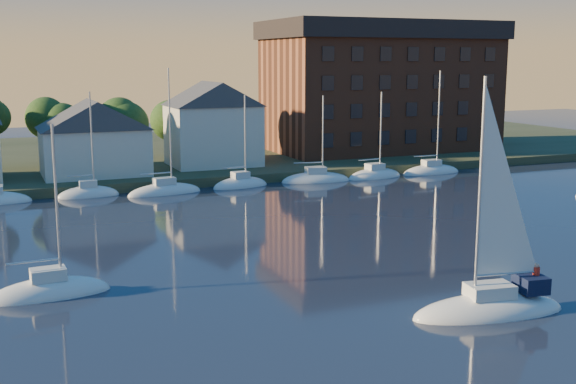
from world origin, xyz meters
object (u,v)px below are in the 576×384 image
condo_block (381,85)px  clubhouse_east (213,123)px  drifting_sailboat_left (50,294)px  clubhouse_centre (94,137)px  hero_sailboat (491,303)px

condo_block → clubhouse_east: bearing=-167.1°
drifting_sailboat_left → clubhouse_centre: bearing=75.2°
clubhouse_centre → drifting_sailboat_left: (-8.07, -37.85, -5.04)m
clubhouse_centre → condo_block: condo_block is taller
clubhouse_east → drifting_sailboat_left: clubhouse_east is taller
condo_block → drifting_sailboat_left: 67.10m
clubhouse_centre → hero_sailboat: size_ratio=0.85×
condo_block → drifting_sailboat_left: size_ratio=2.83×
clubhouse_centre → condo_block: (40.00, 7.95, 4.66)m
clubhouse_centre → drifting_sailboat_left: drifting_sailboat_left is taller
clubhouse_centre → clubhouse_east: 14.17m
clubhouse_east → drifting_sailboat_left: size_ratio=0.96×
condo_block → hero_sailboat: 64.47m
clubhouse_east → condo_block: (26.00, 5.95, 3.79)m
condo_block → drifting_sailboat_left: condo_block is taller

